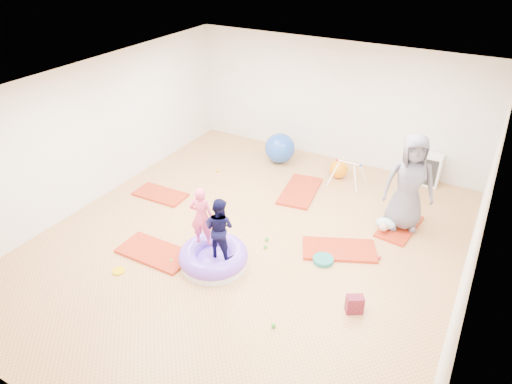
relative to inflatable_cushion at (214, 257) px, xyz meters
The scene contains 19 objects.
room 1.51m from the inflatable_cushion, 76.46° to the left, with size 7.01×8.01×2.81m.
gym_mat_front_left 1.10m from the inflatable_cushion, 165.42° to the right, with size 1.29×0.65×0.05m, color red.
gym_mat_mid_left 2.60m from the inflatable_cushion, 149.59° to the left, with size 1.11×0.56×0.05m, color red.
gym_mat_center_back 2.90m from the inflatable_cushion, 84.63° to the left, with size 1.33×0.67×0.06m, color red.
gym_mat_right 2.21m from the inflatable_cushion, 38.74° to the left, with size 1.27×0.63×0.05m, color red.
gym_mat_rear_right 3.58m from the inflatable_cushion, 46.68° to the left, with size 1.13×0.56×0.05m, color red.
inflatable_cushion is the anchor object (origin of this frame).
child_pink 0.78m from the inflatable_cushion, 159.80° to the left, with size 0.39×0.26×1.07m, color #F14B77.
child_navy 0.74m from the inflatable_cushion, ahead, with size 0.51×0.40×1.06m, color black.
adult_caregiver 3.71m from the inflatable_cushion, 46.74° to the left, with size 0.90×0.59×1.84m, color slate.
infant 3.25m from the inflatable_cushion, 46.44° to the left, with size 0.36×0.37×0.21m.
ball_pit_balls 1.03m from the inflatable_cushion, 65.93° to the left, with size 4.24×3.61×0.07m.
exercise_ball_blue 4.03m from the inflatable_cushion, 100.88° to the left, with size 0.71×0.71×0.71m, color #1E4BAF.
exercise_ball_orange 3.98m from the inflatable_cushion, 79.21° to the left, with size 0.41×0.41×0.41m, color orange.
infant_play_gym 3.86m from the inflatable_cushion, 74.70° to the left, with size 0.71×0.67×0.54m.
cube_shelf 5.21m from the inflatable_cushion, 62.09° to the left, with size 0.70×0.35×0.70m.
balance_disc 1.86m from the inflatable_cushion, 31.21° to the left, with size 0.35×0.35×0.08m, color #1D766D.
backpack 2.42m from the inflatable_cushion, ahead, with size 0.25×0.15×0.29m, color #BC1E43.
yellow_toy 1.58m from the inflatable_cushion, 143.26° to the right, with size 0.20×0.20×0.03m, color #E0B800.
Camera 1 is at (3.37, -5.69, 4.98)m, focal length 32.00 mm.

